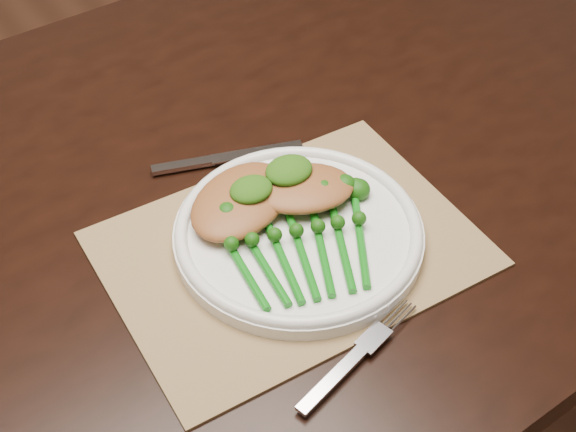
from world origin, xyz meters
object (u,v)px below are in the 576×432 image
dinner_plate (299,232)px  broccolini_bundle (301,250)px  dining_table (214,369)px  chicken_fillet_left (240,201)px  placemat (290,249)px

dinner_plate → broccolini_bundle: broccolini_bundle is taller
dining_table → chicken_fillet_left: bearing=-75.7°
dining_table → dinner_plate: dinner_plate is taller
placemat → dinner_plate: size_ratio=1.43×
broccolini_bundle → dinner_plate: bearing=78.1°
dinner_plate → placemat: bearing=-161.6°
placemat → broccolini_bundle: size_ratio=1.83×
dining_table → placemat: placemat is taller
dining_table → placemat: bearing=-74.5°
dining_table → broccolini_bundle: bearing=-78.2°
dining_table → broccolini_bundle: 0.43m
placemat → dinner_plate: bearing=21.4°
dining_table → dinner_plate: bearing=-68.8°
broccolini_bundle → dining_table: bearing=121.8°
dinner_plate → broccolini_bundle: bearing=-120.3°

